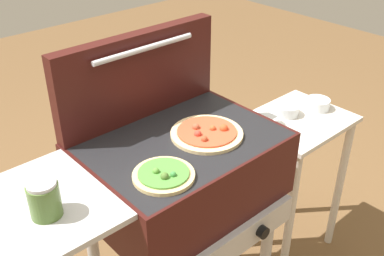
{
  "coord_description": "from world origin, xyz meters",
  "views": [
    {
      "loc": [
        -0.81,
        -0.96,
        1.68
      ],
      "look_at": [
        0.05,
        0.0,
        0.92
      ],
      "focal_mm": 42.56,
      "sensor_mm": 36.0,
      "label": 1
    }
  ],
  "objects_px": {
    "sauce_jar": "(44,199)",
    "prep_table": "(293,158)",
    "topping_bowl_near": "(287,110)",
    "grill": "(179,177)",
    "pizza_pepperoni": "(207,133)",
    "topping_bowl_middle": "(267,121)",
    "pizza_veggie": "(164,175)",
    "topping_bowl_far": "(317,104)"
  },
  "relations": [
    {
      "from": "prep_table",
      "to": "topping_bowl_far",
      "type": "height_order",
      "value": "topping_bowl_far"
    },
    {
      "from": "sauce_jar",
      "to": "topping_bowl_near",
      "type": "xyz_separation_m",
      "value": [
        1.14,
        0.11,
        -0.2
      ]
    },
    {
      "from": "grill",
      "to": "topping_bowl_near",
      "type": "distance_m",
      "value": 0.67
    },
    {
      "from": "topping_bowl_far",
      "to": "topping_bowl_middle",
      "type": "relative_size",
      "value": 0.99
    },
    {
      "from": "grill",
      "to": "sauce_jar",
      "type": "distance_m",
      "value": 0.52
    },
    {
      "from": "topping_bowl_far",
      "to": "pizza_pepperoni",
      "type": "bearing_deg",
      "value": -176.25
    },
    {
      "from": "prep_table",
      "to": "topping_bowl_middle",
      "type": "bearing_deg",
      "value": 160.43
    },
    {
      "from": "grill",
      "to": "prep_table",
      "type": "height_order",
      "value": "grill"
    },
    {
      "from": "pizza_pepperoni",
      "to": "sauce_jar",
      "type": "xyz_separation_m",
      "value": [
        -0.57,
        -0.01,
        0.04
      ]
    },
    {
      "from": "pizza_pepperoni",
      "to": "prep_table",
      "type": "distance_m",
      "value": 0.7
    },
    {
      "from": "pizza_veggie",
      "to": "pizza_pepperoni",
      "type": "distance_m",
      "value": 0.26
    },
    {
      "from": "pizza_pepperoni",
      "to": "topping_bowl_far",
      "type": "bearing_deg",
      "value": 3.75
    },
    {
      "from": "sauce_jar",
      "to": "prep_table",
      "type": "xyz_separation_m",
      "value": [
        1.15,
        0.05,
        -0.43
      ]
    },
    {
      "from": "grill",
      "to": "prep_table",
      "type": "bearing_deg",
      "value": 0.37
    },
    {
      "from": "pizza_pepperoni",
      "to": "prep_table",
      "type": "height_order",
      "value": "pizza_pepperoni"
    },
    {
      "from": "pizza_pepperoni",
      "to": "sauce_jar",
      "type": "bearing_deg",
      "value": -179.1
    },
    {
      "from": "pizza_veggie",
      "to": "topping_bowl_near",
      "type": "relative_size",
      "value": 1.73
    },
    {
      "from": "grill",
      "to": "topping_bowl_far",
      "type": "height_order",
      "value": "grill"
    },
    {
      "from": "sauce_jar",
      "to": "prep_table",
      "type": "height_order",
      "value": "sauce_jar"
    },
    {
      "from": "grill",
      "to": "pizza_pepperoni",
      "type": "height_order",
      "value": "pizza_pepperoni"
    },
    {
      "from": "sauce_jar",
      "to": "topping_bowl_near",
      "type": "height_order",
      "value": "sauce_jar"
    },
    {
      "from": "topping_bowl_middle",
      "to": "grill",
      "type": "bearing_deg",
      "value": -173.84
    },
    {
      "from": "pizza_pepperoni",
      "to": "topping_bowl_middle",
      "type": "distance_m",
      "value": 0.47
    },
    {
      "from": "pizza_veggie",
      "to": "topping_bowl_far",
      "type": "distance_m",
      "value": 0.99
    },
    {
      "from": "topping_bowl_near",
      "to": "topping_bowl_far",
      "type": "relative_size",
      "value": 0.97
    },
    {
      "from": "pizza_pepperoni",
      "to": "topping_bowl_near",
      "type": "distance_m",
      "value": 0.6
    },
    {
      "from": "grill",
      "to": "pizza_pepperoni",
      "type": "xyz_separation_m",
      "value": [
        0.09,
        -0.04,
        0.15
      ]
    },
    {
      "from": "pizza_veggie",
      "to": "pizza_pepperoni",
      "type": "xyz_separation_m",
      "value": [
        0.25,
        0.08,
        0.0
      ]
    },
    {
      "from": "pizza_veggie",
      "to": "grill",
      "type": "bearing_deg",
      "value": 37.79
    },
    {
      "from": "pizza_pepperoni",
      "to": "sauce_jar",
      "type": "height_order",
      "value": "sauce_jar"
    },
    {
      "from": "topping_bowl_far",
      "to": "pizza_veggie",
      "type": "bearing_deg",
      "value": -172.27
    },
    {
      "from": "prep_table",
      "to": "topping_bowl_near",
      "type": "bearing_deg",
      "value": 100.41
    },
    {
      "from": "topping_bowl_far",
      "to": "sauce_jar",
      "type": "bearing_deg",
      "value": -177.51
    },
    {
      "from": "pizza_veggie",
      "to": "sauce_jar",
      "type": "xyz_separation_m",
      "value": [
        -0.32,
        0.08,
        0.04
      ]
    },
    {
      "from": "pizza_veggie",
      "to": "topping_bowl_middle",
      "type": "xyz_separation_m",
      "value": [
        0.69,
        0.18,
        -0.16
      ]
    },
    {
      "from": "pizza_pepperoni",
      "to": "topping_bowl_near",
      "type": "height_order",
      "value": "pizza_pepperoni"
    },
    {
      "from": "grill",
      "to": "topping_bowl_near",
      "type": "xyz_separation_m",
      "value": [
        0.66,
        0.06,
        -0.01
      ]
    },
    {
      "from": "sauce_jar",
      "to": "topping_bowl_far",
      "type": "bearing_deg",
      "value": 2.49
    },
    {
      "from": "pizza_pepperoni",
      "to": "pizza_veggie",
      "type": "bearing_deg",
      "value": -161.31
    },
    {
      "from": "topping_bowl_far",
      "to": "topping_bowl_middle",
      "type": "bearing_deg",
      "value": 170.36
    },
    {
      "from": "grill",
      "to": "sauce_jar",
      "type": "relative_size",
      "value": 9.4
    },
    {
      "from": "prep_table",
      "to": "topping_bowl_near",
      "type": "xyz_separation_m",
      "value": [
        -0.01,
        0.06,
        0.23
      ]
    }
  ]
}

